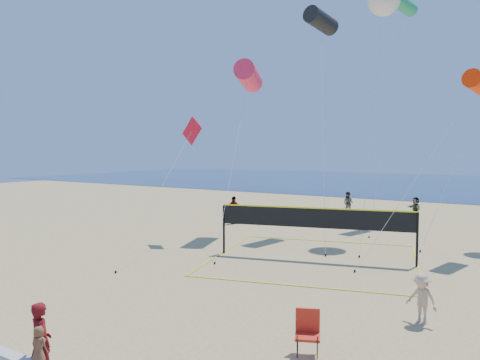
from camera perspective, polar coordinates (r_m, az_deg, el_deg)
The scene contains 14 objects.
woman at distance 11.15m, azimuth -23.09°, elevation -17.82°, with size 0.64×0.42×1.75m, color #640D10.
toddler at distance 10.73m, azimuth -23.31°, elevation -18.03°, with size 0.38×0.25×0.79m, color brown.
bystander_b at distance 14.53m, azimuth 21.27°, elevation -13.32°, with size 0.92×0.53×1.43m, color tan.
far_person_0 at distance 30.85m, azimuth -0.80°, elevation -3.69°, with size 1.07×0.44×1.82m, color gray.
far_person_1 at distance 34.61m, azimuth 20.60°, elevation -3.29°, with size 1.50×0.48×1.61m, color gray.
far_person_3 at distance 36.38m, azimuth 13.07°, elevation -2.76°, with size 0.82×0.64×1.68m, color gray.
camp_chair at distance 11.85m, azimuth 8.23°, elevation -17.59°, with size 0.75×0.85×1.20m.
volleyball_net at distance 21.12m, azimuth 9.09°, elevation -5.32°, with size 10.69×10.58×2.34m.
kite_0 at distance 27.50m, azimuth 1.05°, elevation 12.54°, with size 3.76×8.72×9.90m.
kite_1 at distance 29.53m, azimuth 9.85°, elevation 18.56°, with size 3.74×7.66×13.17m.
kite_2 at distance 24.33m, azimuth 27.13°, elevation 10.43°, with size 4.35×7.21×8.49m.
kite_3 at distance 24.84m, azimuth -6.29°, elevation 5.22°, with size 2.46×7.21×6.68m.
kite_6 at distance 28.79m, azimuth 17.13°, elevation 20.27°, with size 2.27×7.15×14.07m.
kite_8 at distance 34.88m, azimuth 19.35°, elevation 19.46°, with size 1.47×8.35×15.08m.
Camera 1 is at (5.60, -8.50, 4.93)m, focal length 35.00 mm.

